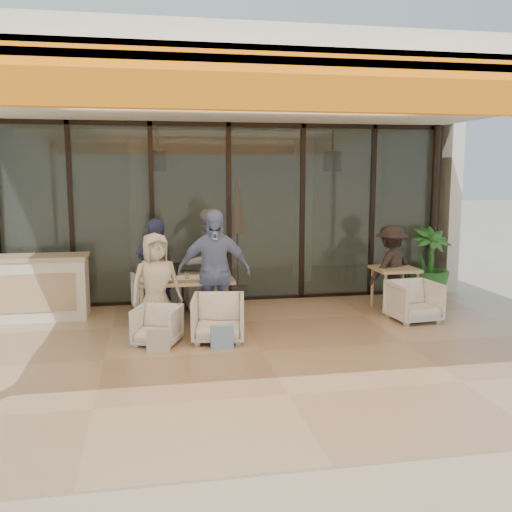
{
  "coord_description": "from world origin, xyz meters",
  "views": [
    {
      "loc": [
        -1.39,
        -7.07,
        2.37
      ],
      "look_at": [
        0.1,
        0.9,
        1.15
      ],
      "focal_mm": 40.0,
      "sensor_mm": 36.0,
      "label": 1
    }
  ],
  "objects_px": {
    "host_counter": "(29,288)",
    "chair_near_left": "(157,324)",
    "diner_navy": "(155,269)",
    "diner_grey": "(208,264)",
    "chair_far_right": "(205,290)",
    "side_table": "(395,274)",
    "potted_palm": "(429,264)",
    "standing_woman": "(391,267)",
    "chair_far_left": "(156,290)",
    "chair_near_right": "(218,316)",
    "side_chair": "(414,299)",
    "dining_table": "(183,281)",
    "diner_periwinkle": "(214,272)",
    "diner_cream": "(156,284)"
  },
  "relations": [
    {
      "from": "host_counter",
      "to": "diner_navy",
      "type": "xyz_separation_m",
      "value": [
        1.98,
        -0.3,
        0.28
      ]
    },
    {
      "from": "side_table",
      "to": "host_counter",
      "type": "bearing_deg",
      "value": 175.53
    },
    {
      "from": "chair_far_left",
      "to": "standing_woman",
      "type": "bearing_deg",
      "value": 161.29
    },
    {
      "from": "host_counter",
      "to": "diner_grey",
      "type": "distance_m",
      "value": 2.86
    },
    {
      "from": "side_table",
      "to": "chair_far_right",
      "type": "bearing_deg",
      "value": 168.05
    },
    {
      "from": "host_counter",
      "to": "chair_far_left",
      "type": "distance_m",
      "value": 2.0
    },
    {
      "from": "diner_navy",
      "to": "chair_near_right",
      "type": "bearing_deg",
      "value": 107.48
    },
    {
      "from": "chair_near_right",
      "to": "diner_grey",
      "type": "distance_m",
      "value": 1.49
    },
    {
      "from": "side_chair",
      "to": "potted_palm",
      "type": "bearing_deg",
      "value": 50.29
    },
    {
      "from": "chair_near_left",
      "to": "standing_woman",
      "type": "relative_size",
      "value": 0.41
    },
    {
      "from": "chair_far_right",
      "to": "chair_near_left",
      "type": "distance_m",
      "value": 2.08
    },
    {
      "from": "diner_navy",
      "to": "side_table",
      "type": "height_order",
      "value": "diner_navy"
    },
    {
      "from": "diner_grey",
      "to": "side_chair",
      "type": "relative_size",
      "value": 2.44
    },
    {
      "from": "dining_table",
      "to": "potted_palm",
      "type": "height_order",
      "value": "potted_palm"
    },
    {
      "from": "diner_navy",
      "to": "diner_grey",
      "type": "height_order",
      "value": "diner_grey"
    },
    {
      "from": "dining_table",
      "to": "diner_grey",
      "type": "height_order",
      "value": "diner_grey"
    },
    {
      "from": "chair_far_left",
      "to": "potted_palm",
      "type": "bearing_deg",
      "value": 168.79
    },
    {
      "from": "host_counter",
      "to": "diner_grey",
      "type": "relative_size",
      "value": 1.05
    },
    {
      "from": "chair_near_left",
      "to": "diner_cream",
      "type": "height_order",
      "value": "diner_cream"
    },
    {
      "from": "diner_navy",
      "to": "diner_periwinkle",
      "type": "distance_m",
      "value": 1.23
    },
    {
      "from": "diner_cream",
      "to": "potted_palm",
      "type": "xyz_separation_m",
      "value": [
        4.98,
        1.43,
        -0.08
      ]
    },
    {
      "from": "host_counter",
      "to": "diner_grey",
      "type": "height_order",
      "value": "diner_grey"
    },
    {
      "from": "host_counter",
      "to": "side_table",
      "type": "distance_m",
      "value": 6.0
    },
    {
      "from": "chair_far_left",
      "to": "side_table",
      "type": "bearing_deg",
      "value": 159.01
    },
    {
      "from": "chair_near_left",
      "to": "side_table",
      "type": "xyz_separation_m",
      "value": [
        3.99,
        1.23,
        0.34
      ]
    },
    {
      "from": "diner_grey",
      "to": "diner_periwinkle",
      "type": "bearing_deg",
      "value": 72.68
    },
    {
      "from": "dining_table",
      "to": "side_chair",
      "type": "bearing_deg",
      "value": -7.53
    },
    {
      "from": "dining_table",
      "to": "chair_near_right",
      "type": "distance_m",
      "value": 1.1
    },
    {
      "from": "host_counter",
      "to": "diner_periwinkle",
      "type": "relative_size",
      "value": 1.02
    },
    {
      "from": "chair_far_right",
      "to": "standing_woman",
      "type": "height_order",
      "value": "standing_woman"
    },
    {
      "from": "diner_navy",
      "to": "side_table",
      "type": "distance_m",
      "value": 4.0
    },
    {
      "from": "chair_far_right",
      "to": "side_table",
      "type": "relative_size",
      "value": 0.91
    },
    {
      "from": "chair_near_right",
      "to": "potted_palm",
      "type": "height_order",
      "value": "potted_palm"
    },
    {
      "from": "diner_navy",
      "to": "standing_woman",
      "type": "distance_m",
      "value": 3.99
    },
    {
      "from": "dining_table",
      "to": "diner_navy",
      "type": "distance_m",
      "value": 0.62
    },
    {
      "from": "chair_near_left",
      "to": "side_table",
      "type": "bearing_deg",
      "value": 37.74
    },
    {
      "from": "diner_grey",
      "to": "diner_periwinkle",
      "type": "height_order",
      "value": "diner_periwinkle"
    },
    {
      "from": "diner_cream",
      "to": "side_chair",
      "type": "height_order",
      "value": "diner_cream"
    },
    {
      "from": "side_chair",
      "to": "side_table",
      "type": "bearing_deg",
      "value": 84.54
    },
    {
      "from": "side_table",
      "to": "diner_grey",
      "type": "bearing_deg",
      "value": 176.96
    },
    {
      "from": "diner_grey",
      "to": "side_chair",
      "type": "xyz_separation_m",
      "value": [
        3.15,
        -0.92,
        -0.52
      ]
    },
    {
      "from": "chair_near_left",
      "to": "potted_palm",
      "type": "relative_size",
      "value": 0.45
    },
    {
      "from": "chair_far_right",
      "to": "side_table",
      "type": "distance_m",
      "value": 3.24
    },
    {
      "from": "host_counter",
      "to": "chair_near_left",
      "type": "relative_size",
      "value": 3.09
    },
    {
      "from": "potted_palm",
      "to": "chair_far_right",
      "type": "bearing_deg",
      "value": -179.65
    },
    {
      "from": "host_counter",
      "to": "dining_table",
      "type": "distance_m",
      "value": 2.51
    },
    {
      "from": "dining_table",
      "to": "chair_far_right",
      "type": "xyz_separation_m",
      "value": [
        0.43,
        0.94,
        -0.35
      ]
    },
    {
      "from": "chair_near_right",
      "to": "diner_grey",
      "type": "relative_size",
      "value": 0.42
    },
    {
      "from": "chair_far_left",
      "to": "diner_grey",
      "type": "xyz_separation_m",
      "value": [
        0.84,
        -0.5,
        0.51
      ]
    },
    {
      "from": "side_chair",
      "to": "chair_near_right",
      "type": "bearing_deg",
      "value": -176.76
    }
  ]
}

